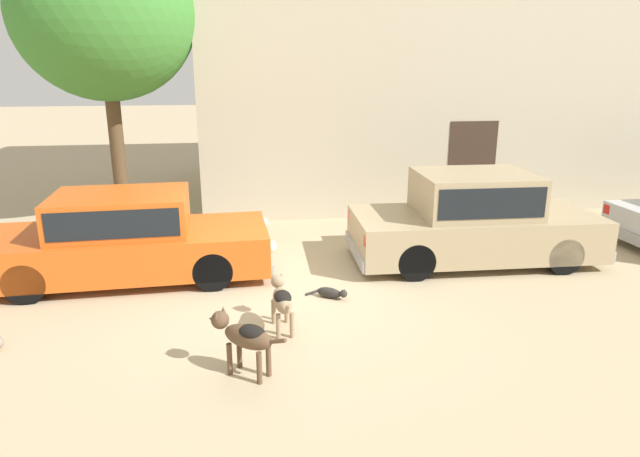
{
  "coord_description": "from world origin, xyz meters",
  "views": [
    {
      "loc": [
        -0.32,
        -7.89,
        3.33
      ],
      "look_at": [
        0.8,
        0.2,
        0.9
      ],
      "focal_mm": 31.37,
      "sensor_mm": 36.0,
      "label": 1
    }
  ],
  "objects_px": {
    "parked_sedan_nearest": "(126,237)",
    "parked_sedan_second": "(474,219)",
    "stray_dog_tan": "(282,299)",
    "stray_dog_spotted": "(244,335)",
    "acacia_tree_left": "(103,14)",
    "stray_cat": "(331,293)"
  },
  "relations": [
    {
      "from": "stray_dog_spotted",
      "to": "acacia_tree_left",
      "type": "relative_size",
      "value": 0.15
    },
    {
      "from": "acacia_tree_left",
      "to": "stray_cat",
      "type": "bearing_deg",
      "value": -50.05
    },
    {
      "from": "parked_sedan_nearest",
      "to": "parked_sedan_second",
      "type": "bearing_deg",
      "value": -2.31
    },
    {
      "from": "stray_dog_tan",
      "to": "stray_dog_spotted",
      "type": "bearing_deg",
      "value": 150.45
    },
    {
      "from": "parked_sedan_second",
      "to": "stray_dog_tan",
      "type": "relative_size",
      "value": 4.05
    },
    {
      "from": "stray_dog_spotted",
      "to": "acacia_tree_left",
      "type": "bearing_deg",
      "value": -31.84
    },
    {
      "from": "stray_dog_spotted",
      "to": "stray_dog_tan",
      "type": "relative_size",
      "value": 0.82
    },
    {
      "from": "stray_dog_tan",
      "to": "stray_cat",
      "type": "distance_m",
      "value": 1.24
    },
    {
      "from": "stray_dog_spotted",
      "to": "stray_cat",
      "type": "height_order",
      "value": "stray_dog_spotted"
    },
    {
      "from": "acacia_tree_left",
      "to": "stray_dog_spotted",
      "type": "bearing_deg",
      "value": -68.76
    },
    {
      "from": "parked_sedan_second",
      "to": "stray_dog_spotted",
      "type": "bearing_deg",
      "value": -139.54
    },
    {
      "from": "parked_sedan_second",
      "to": "stray_dog_spotted",
      "type": "relative_size",
      "value": 4.95
    },
    {
      "from": "parked_sedan_second",
      "to": "acacia_tree_left",
      "type": "xyz_separation_m",
      "value": [
        -6.46,
        3.21,
        3.47
      ]
    },
    {
      "from": "parked_sedan_nearest",
      "to": "stray_cat",
      "type": "height_order",
      "value": "parked_sedan_nearest"
    },
    {
      "from": "stray_dog_spotted",
      "to": "stray_dog_tan",
      "type": "bearing_deg",
      "value": -78.32
    },
    {
      "from": "parked_sedan_nearest",
      "to": "stray_dog_spotted",
      "type": "distance_m",
      "value": 3.68
    },
    {
      "from": "acacia_tree_left",
      "to": "stray_dog_tan",
      "type": "bearing_deg",
      "value": -61.04
    },
    {
      "from": "parked_sedan_second",
      "to": "stray_dog_tan",
      "type": "distance_m",
      "value": 4.12
    },
    {
      "from": "parked_sedan_second",
      "to": "stray_dog_spotted",
      "type": "xyz_separation_m",
      "value": [
        -3.96,
        -3.22,
        -0.28
      ]
    },
    {
      "from": "stray_cat",
      "to": "stray_dog_spotted",
      "type": "bearing_deg",
      "value": -91.22
    },
    {
      "from": "parked_sedan_second",
      "to": "stray_dog_spotted",
      "type": "distance_m",
      "value": 5.11
    },
    {
      "from": "stray_dog_tan",
      "to": "acacia_tree_left",
      "type": "bearing_deg",
      "value": 24.65
    }
  ]
}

